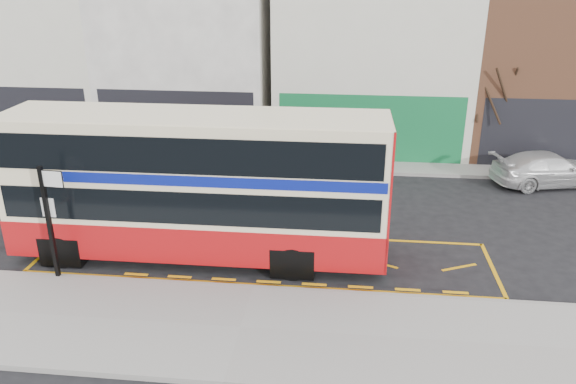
# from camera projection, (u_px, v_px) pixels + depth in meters

# --- Properties ---
(ground) EXTENTS (120.00, 120.00, 0.00)m
(ground) POSITION_uv_depth(u_px,v_px,m) (255.00, 284.00, 16.14)
(ground) COLOR black
(ground) RESTS_ON ground
(pavement) EXTENTS (40.00, 4.00, 0.15)m
(pavement) POSITION_uv_depth(u_px,v_px,m) (241.00, 329.00, 13.99)
(pavement) COLOR gray
(pavement) RESTS_ON ground
(kerb) EXTENTS (40.00, 0.15, 0.15)m
(kerb) POSITION_uv_depth(u_px,v_px,m) (253.00, 288.00, 15.76)
(kerb) COLOR gray
(kerb) RESTS_ON ground
(far_pavement) EXTENTS (50.00, 3.00, 0.15)m
(far_pavement) POSITION_uv_depth(u_px,v_px,m) (293.00, 160.00, 26.25)
(far_pavement) COLOR gray
(far_pavement) RESTS_ON ground
(road_markings) EXTENTS (14.00, 3.40, 0.01)m
(road_markings) POSITION_uv_depth(u_px,v_px,m) (264.00, 257.00, 17.61)
(road_markings) COLOR #E19D0B
(road_markings) RESTS_ON ground
(terrace_far_left) EXTENTS (8.00, 8.01, 10.80)m
(terrace_far_left) POSITION_uv_depth(u_px,v_px,m) (46.00, 41.00, 29.49)
(terrace_far_left) COLOR silver
(terrace_far_left) RESTS_ON ground
(terrace_left) EXTENTS (8.00, 8.01, 11.80)m
(terrace_left) POSITION_uv_depth(u_px,v_px,m) (194.00, 33.00, 28.51)
(terrace_left) COLOR white
(terrace_left) RESTS_ON ground
(terrace_green_shop) EXTENTS (9.00, 8.01, 11.30)m
(terrace_green_shop) POSITION_uv_depth(u_px,v_px,m) (372.00, 40.00, 27.70)
(terrace_green_shop) COLOR silver
(terrace_green_shop) RESTS_ON ground
(terrace_right) EXTENTS (9.00, 8.01, 10.30)m
(terrace_right) POSITION_uv_depth(u_px,v_px,m) (560.00, 54.00, 26.99)
(terrace_right) COLOR #9E5F3F
(terrace_right) RESTS_ON ground
(double_decker_bus) EXTENTS (11.38, 2.69, 4.54)m
(double_decker_bus) POSITION_uv_depth(u_px,v_px,m) (199.00, 185.00, 16.87)
(double_decker_bus) COLOR #F5E5BA
(double_decker_bus) RESTS_ON ground
(bus_stop_post) EXTENTS (0.83, 0.17, 3.36)m
(bus_stop_post) POSITION_uv_depth(u_px,v_px,m) (50.00, 213.00, 15.53)
(bus_stop_post) COLOR black
(bus_stop_post) RESTS_ON pavement
(car_silver) EXTENTS (3.73, 1.81, 1.23)m
(car_silver) POSITION_uv_depth(u_px,v_px,m) (137.00, 156.00, 25.02)
(car_silver) COLOR #B9BABF
(car_silver) RESTS_ON ground
(car_grey) EXTENTS (4.31, 1.55, 1.41)m
(car_grey) POSITION_uv_depth(u_px,v_px,m) (314.00, 155.00, 24.80)
(car_grey) COLOR #404448
(car_grey) RESTS_ON ground
(car_white) EXTENTS (5.05, 3.07, 1.37)m
(car_white) POSITION_uv_depth(u_px,v_px,m) (549.00, 169.00, 23.22)
(car_white) COLOR silver
(car_white) RESTS_ON ground
(street_tree_right) EXTENTS (2.69, 2.69, 5.81)m
(street_tree_right) POSITION_uv_depth(u_px,v_px,m) (495.00, 78.00, 24.42)
(street_tree_right) COLOR #332517
(street_tree_right) RESTS_ON ground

